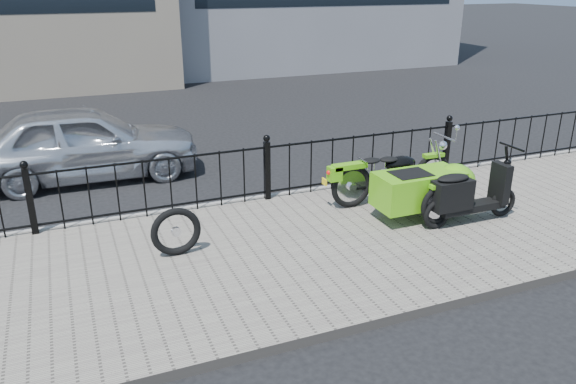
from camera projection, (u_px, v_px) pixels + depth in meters
name	position (u px, v px, depth m)	size (l,w,h in m)	color
ground	(299.00, 237.00, 8.10)	(120.00, 120.00, 0.00)	black
sidewalk	(313.00, 247.00, 7.65)	(30.00, 3.80, 0.12)	slate
curb	(265.00, 199.00, 9.32)	(30.00, 0.10, 0.12)	gray
iron_fence	(267.00, 171.00, 9.01)	(14.11, 0.11, 1.08)	black
motorcycle_sidecar	(422.00, 184.00, 8.46)	(2.28, 1.48, 0.98)	black
scooter	(466.00, 196.00, 8.11)	(1.64, 0.48, 1.11)	black
spare_tire	(176.00, 232.00, 7.21)	(0.66, 0.66, 0.09)	black
sedan_car	(84.00, 143.00, 10.21)	(1.63, 4.05, 1.38)	silver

